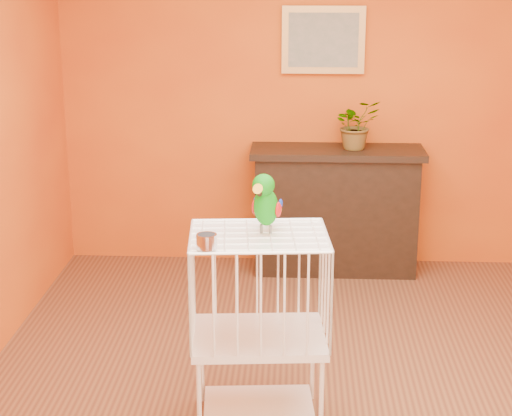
{
  "coord_description": "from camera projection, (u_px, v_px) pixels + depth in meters",
  "views": [
    {
      "loc": [
        -0.18,
        -4.26,
        2.36
      ],
      "look_at": [
        -0.38,
        -0.28,
        1.17
      ],
      "focal_mm": 60.0,
      "sensor_mm": 36.0,
      "label": 1
    }
  ],
  "objects": [
    {
      "name": "ground",
      "position": [
        326.0,
        397.0,
        4.74
      ],
      "size": [
        4.5,
        4.5,
        0.0
      ],
      "primitive_type": "plane",
      "color": "brown",
      "rests_on": "ground"
    },
    {
      "name": "room_shell",
      "position": [
        334.0,
        115.0,
        4.29
      ],
      "size": [
        4.5,
        4.5,
        4.5
      ],
      "color": "orange",
      "rests_on": "ground"
    },
    {
      "name": "console_cabinet",
      "position": [
        335.0,
        210.0,
        6.54
      ],
      "size": [
        1.3,
        0.47,
        0.96
      ],
      "color": "black",
      "rests_on": "ground"
    },
    {
      "name": "potted_plant",
      "position": [
        356.0,
        130.0,
        6.36
      ],
      "size": [
        0.45,
        0.47,
        0.29
      ],
      "primitive_type": "imported",
      "rotation": [
        0.0,
        0.0,
        0.39
      ],
      "color": "#26722D",
      "rests_on": "console_cabinet"
    },
    {
      "name": "framed_picture",
      "position": [
        323.0,
        40.0,
        6.37
      ],
      "size": [
        0.62,
        0.04,
        0.5
      ],
      "color": "#BF8844",
      "rests_on": "room_shell"
    },
    {
      "name": "birdcage",
      "position": [
        259.0,
        327.0,
        4.35
      ],
      "size": [
        0.71,
        0.57,
        1.04
      ],
      "rotation": [
        0.0,
        0.0,
        0.08
      ],
      "color": "white",
      "rests_on": "ground"
    },
    {
      "name": "feed_cup",
      "position": [
        207.0,
        241.0,
        3.99
      ],
      "size": [
        0.1,
        0.1,
        0.07
      ],
      "primitive_type": "cylinder",
      "color": "silver",
      "rests_on": "birdcage"
    },
    {
      "name": "parrot",
      "position": [
        266.0,
        202.0,
        4.19
      ],
      "size": [
        0.17,
        0.28,
        0.31
      ],
      "rotation": [
        0.0,
        0.0,
        -0.33
      ],
      "color": "#59544C",
      "rests_on": "birdcage"
    }
  ]
}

